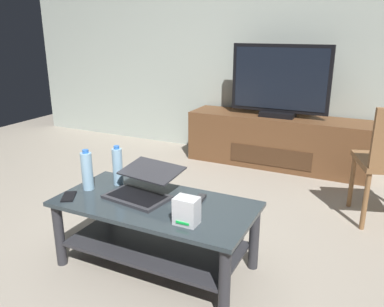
{
  "coord_description": "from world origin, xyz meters",
  "views": [
    {
      "loc": [
        1.1,
        -1.76,
        1.38
      ],
      "look_at": [
        0.0,
        0.49,
        0.57
      ],
      "focal_mm": 36.35,
      "sensor_mm": 36.0,
      "label": 1
    }
  ],
  "objects_px": {
    "laptop": "(143,186)",
    "tv_remote": "(199,200)",
    "cell_phone": "(69,197)",
    "water_bottle_far": "(118,166)",
    "router_box": "(187,211)",
    "water_bottle_near": "(87,171)",
    "coffee_table": "(155,223)",
    "television": "(280,82)",
    "media_cabinet": "(276,141)"
  },
  "relations": [
    {
      "from": "laptop",
      "to": "water_bottle_near",
      "type": "bearing_deg",
      "value": -169.36
    },
    {
      "from": "laptop",
      "to": "tv_remote",
      "type": "relative_size",
      "value": 2.61
    },
    {
      "from": "tv_remote",
      "to": "television",
      "type": "bearing_deg",
      "value": 85.01
    },
    {
      "from": "water_bottle_near",
      "to": "water_bottle_far",
      "type": "xyz_separation_m",
      "value": [
        0.12,
        0.15,
        0.0
      ]
    },
    {
      "from": "coffee_table",
      "to": "media_cabinet",
      "type": "xyz_separation_m",
      "value": [
        0.18,
        2.13,
        -0.03
      ]
    },
    {
      "from": "media_cabinet",
      "to": "cell_phone",
      "type": "height_order",
      "value": "media_cabinet"
    },
    {
      "from": "media_cabinet",
      "to": "laptop",
      "type": "height_order",
      "value": "laptop"
    },
    {
      "from": "laptop",
      "to": "television",
      "type": "bearing_deg",
      "value": 81.98
    },
    {
      "from": "coffee_table",
      "to": "television",
      "type": "distance_m",
      "value": 2.19
    },
    {
      "from": "laptop",
      "to": "coffee_table",
      "type": "bearing_deg",
      "value": -25.5
    },
    {
      "from": "cell_phone",
      "to": "tv_remote",
      "type": "bearing_deg",
      "value": -10.92
    },
    {
      "from": "tv_remote",
      "to": "coffee_table",
      "type": "bearing_deg",
      "value": -160.0
    },
    {
      "from": "cell_phone",
      "to": "water_bottle_near",
      "type": "bearing_deg",
      "value": 49.99
    },
    {
      "from": "media_cabinet",
      "to": "television",
      "type": "xyz_separation_m",
      "value": [
        0.0,
        -0.02,
        0.61
      ]
    },
    {
      "from": "router_box",
      "to": "cell_phone",
      "type": "xyz_separation_m",
      "value": [
        -0.78,
        -0.02,
        -0.07
      ]
    },
    {
      "from": "media_cabinet",
      "to": "television",
      "type": "distance_m",
      "value": 0.61
    },
    {
      "from": "cell_phone",
      "to": "water_bottle_far",
      "type": "bearing_deg",
      "value": 32.93
    },
    {
      "from": "coffee_table",
      "to": "laptop",
      "type": "relative_size",
      "value": 2.77
    },
    {
      "from": "coffee_table",
      "to": "cell_phone",
      "type": "relative_size",
      "value": 8.28
    },
    {
      "from": "laptop",
      "to": "water_bottle_near",
      "type": "relative_size",
      "value": 1.63
    },
    {
      "from": "laptop",
      "to": "cell_phone",
      "type": "bearing_deg",
      "value": -150.12
    },
    {
      "from": "coffee_table",
      "to": "cell_phone",
      "type": "xyz_separation_m",
      "value": [
        -0.5,
        -0.17,
        0.14
      ]
    },
    {
      "from": "cell_phone",
      "to": "tv_remote",
      "type": "distance_m",
      "value": 0.78
    },
    {
      "from": "laptop",
      "to": "water_bottle_far",
      "type": "bearing_deg",
      "value": 161.26
    },
    {
      "from": "television",
      "to": "cell_phone",
      "type": "xyz_separation_m",
      "value": [
        -0.67,
        -2.27,
        -0.44
      ]
    },
    {
      "from": "television",
      "to": "water_bottle_near",
      "type": "height_order",
      "value": "television"
    },
    {
      "from": "coffee_table",
      "to": "cell_phone",
      "type": "bearing_deg",
      "value": -161.44
    },
    {
      "from": "television",
      "to": "laptop",
      "type": "bearing_deg",
      "value": -98.02
    },
    {
      "from": "router_box",
      "to": "cell_phone",
      "type": "relative_size",
      "value": 1.03
    },
    {
      "from": "water_bottle_near",
      "to": "cell_phone",
      "type": "distance_m",
      "value": 0.19
    },
    {
      "from": "water_bottle_far",
      "to": "media_cabinet",
      "type": "bearing_deg",
      "value": 75.07
    },
    {
      "from": "television",
      "to": "tv_remote",
      "type": "bearing_deg",
      "value": -88.55
    },
    {
      "from": "media_cabinet",
      "to": "water_bottle_far",
      "type": "bearing_deg",
      "value": -104.93
    },
    {
      "from": "media_cabinet",
      "to": "water_bottle_far",
      "type": "height_order",
      "value": "water_bottle_far"
    },
    {
      "from": "media_cabinet",
      "to": "television",
      "type": "relative_size",
      "value": 1.87
    },
    {
      "from": "water_bottle_near",
      "to": "cell_phone",
      "type": "relative_size",
      "value": 1.83
    },
    {
      "from": "water_bottle_far",
      "to": "cell_phone",
      "type": "distance_m",
      "value": 0.35
    },
    {
      "from": "coffee_table",
      "to": "tv_remote",
      "type": "bearing_deg",
      "value": 26.44
    },
    {
      "from": "coffee_table",
      "to": "tv_remote",
      "type": "height_order",
      "value": "tv_remote"
    },
    {
      "from": "router_box",
      "to": "coffee_table",
      "type": "bearing_deg",
      "value": 152.03
    },
    {
      "from": "water_bottle_near",
      "to": "media_cabinet",
      "type": "bearing_deg",
      "value": 73.1
    },
    {
      "from": "router_box",
      "to": "tv_remote",
      "type": "distance_m",
      "value": 0.28
    },
    {
      "from": "water_bottle_far",
      "to": "tv_remote",
      "type": "bearing_deg",
      "value": -2.21
    },
    {
      "from": "coffee_table",
      "to": "water_bottle_far",
      "type": "distance_m",
      "value": 0.46
    },
    {
      "from": "laptop",
      "to": "water_bottle_near",
      "type": "distance_m",
      "value": 0.37
    },
    {
      "from": "coffee_table",
      "to": "water_bottle_far",
      "type": "bearing_deg",
      "value": 159.05
    },
    {
      "from": "coffee_table",
      "to": "water_bottle_near",
      "type": "height_order",
      "value": "water_bottle_near"
    },
    {
      "from": "router_box",
      "to": "water_bottle_near",
      "type": "height_order",
      "value": "water_bottle_near"
    },
    {
      "from": "television",
      "to": "tv_remote",
      "type": "relative_size",
      "value": 6.11
    },
    {
      "from": "coffee_table",
      "to": "media_cabinet",
      "type": "height_order",
      "value": "media_cabinet"
    }
  ]
}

